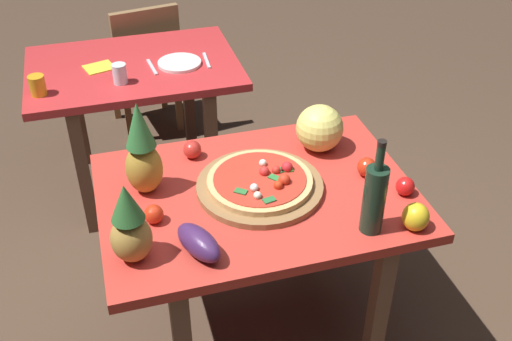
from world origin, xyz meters
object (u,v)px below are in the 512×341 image
at_px(knife_utensil, 207,60).
at_px(pizza_board, 260,186).
at_px(wine_bottle, 374,198).
at_px(pineapple_right, 142,153).
at_px(pizza, 261,180).
at_px(background_table, 135,84).
at_px(tomato_beside_pepper, 192,150).
at_px(eggplant, 199,242).
at_px(tomato_at_corner, 405,186).
at_px(pineapple_left, 130,227).
at_px(napkin_folded, 99,67).
at_px(bell_pepper, 416,217).
at_px(display_table, 257,212).
at_px(drinking_glass_juice, 37,85).
at_px(melon, 320,128).
at_px(dinner_plate, 179,63).
at_px(fork_utensil, 152,67).
at_px(tomato_near_board, 154,214).
at_px(dining_chair, 145,61).
at_px(drinking_glass_water, 120,74).
at_px(tomato_by_bottle, 367,167).

bearing_deg(knife_utensil, pizza_board, -88.95).
distance_m(wine_bottle, pineapple_right, 0.82).
bearing_deg(pizza, background_table, 105.65).
bearing_deg(knife_utensil, tomato_beside_pepper, -102.54).
bearing_deg(pizza, knife_utensil, 88.09).
height_order(eggplant, tomato_at_corner, eggplant).
bearing_deg(pineapple_left, napkin_folded, 90.31).
bearing_deg(tomato_at_corner, bell_pepper, -107.18).
relative_size(display_table, tomato_beside_pepper, 15.99).
height_order(bell_pepper, tomato_beside_pepper, bell_pepper).
bearing_deg(drinking_glass_juice, tomato_beside_pepper, -50.36).
height_order(melon, tomato_beside_pepper, melon).
height_order(eggplant, dinner_plate, eggplant).
relative_size(eggplant, fork_utensil, 1.11).
xyz_separation_m(background_table, eggplant, (0.05, -1.46, 0.16)).
bearing_deg(napkin_folded, tomato_at_corner, -53.95).
distance_m(display_table, tomato_near_board, 0.41).
height_order(melon, dinner_plate, melon).
height_order(display_table, pizza, pizza).
bearing_deg(dining_chair, tomato_at_corner, 100.49).
bearing_deg(eggplant, dinner_plate, 82.46).
relative_size(pizza_board, pineapple_left, 1.62).
relative_size(bell_pepper, drinking_glass_water, 1.05).
relative_size(pizza, tomato_near_board, 5.77).
xyz_separation_m(wine_bottle, pineapple_right, (-0.70, 0.43, 0.03)).
relative_size(drinking_glass_water, napkin_folded, 0.69).
xyz_separation_m(dining_chair, tomato_at_corner, (0.71, -1.96, 0.30)).
height_order(tomato_beside_pepper, drinking_glass_water, drinking_glass_water).
bearing_deg(display_table, dining_chair, 96.39).
relative_size(pizza_board, tomato_at_corner, 6.78).
height_order(dining_chair, eggplant, dining_chair).
bearing_deg(tomato_beside_pepper, melon, -8.64).
bearing_deg(tomato_by_bottle, tomato_beside_pepper, 153.74).
bearing_deg(tomato_near_board, dining_chair, 84.39).
bearing_deg(tomato_by_bottle, fork_utensil, 119.61).
xyz_separation_m(dining_chair, pineapple_right, (-0.18, -1.67, 0.43)).
relative_size(pizza, pineapple_right, 1.06).
height_order(pizza_board, eggplant, eggplant).
xyz_separation_m(dining_chair, wine_bottle, (0.51, -2.10, 0.40)).
distance_m(pizza_board, knife_utensil, 1.12).
bearing_deg(melon, wine_bottle, -90.88).
bearing_deg(drinking_glass_juice, tomato_by_bottle, -40.14).
bearing_deg(dining_chair, pineapple_left, 72.85).
xyz_separation_m(eggplant, tomato_at_corner, (0.78, 0.10, -0.01)).
distance_m(pizza, tomato_beside_pepper, 0.34).
bearing_deg(tomato_near_board, fork_utensil, 82.36).
relative_size(background_table, wine_bottle, 3.00).
height_order(tomato_by_bottle, napkin_folded, tomato_by_bottle).
relative_size(melon, tomato_near_board, 2.82).
relative_size(wine_bottle, tomato_beside_pepper, 4.93).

